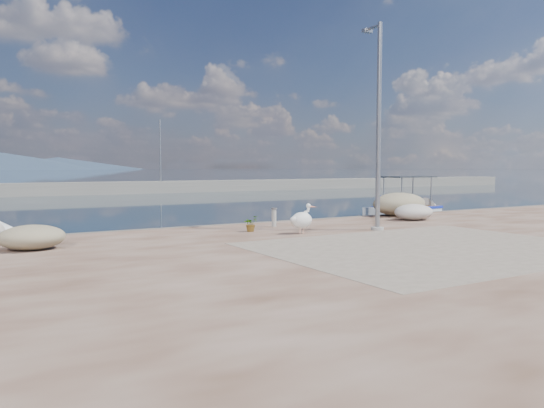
% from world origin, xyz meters
% --- Properties ---
extents(ground, '(1400.00, 1400.00, 0.00)m').
position_xyz_m(ground, '(0.00, 0.00, 0.00)').
color(ground, '#162635').
rests_on(ground, ground).
extents(quay, '(44.00, 22.00, 0.50)m').
position_xyz_m(quay, '(0.00, -6.00, 0.25)').
color(quay, '#513423').
rests_on(quay, ground).
extents(quay_patch, '(9.00, 7.00, 0.01)m').
position_xyz_m(quay_patch, '(1.00, -3.00, 0.50)').
color(quay_patch, gray).
rests_on(quay_patch, quay).
extents(breakwater, '(120.00, 2.20, 7.50)m').
position_xyz_m(breakwater, '(-0.00, 40.00, 0.60)').
color(breakwater, gray).
rests_on(breakwater, ground).
extents(boat_right, '(5.32, 1.96, 2.53)m').
position_xyz_m(boat_right, '(11.21, 8.24, 0.20)').
color(boat_right, white).
rests_on(boat_right, ground).
extents(pelican, '(1.00, 0.49, 0.98)m').
position_xyz_m(pelican, '(-0.38, 1.24, 0.96)').
color(pelican, tan).
rests_on(pelican, quay).
extents(lamp_post, '(0.44, 0.96, 7.00)m').
position_xyz_m(lamp_post, '(2.41, 0.79, 3.80)').
color(lamp_post, gray).
rests_on(lamp_post, quay).
extents(bollard_near, '(0.23, 0.23, 0.69)m').
position_xyz_m(bollard_near, '(-0.08, 3.52, 0.87)').
color(bollard_near, gray).
rests_on(bollard_near, quay).
extents(potted_plant, '(0.60, 0.57, 0.53)m').
position_xyz_m(potted_plant, '(-1.54, 2.61, 0.77)').
color(potted_plant, '#33722D').
rests_on(potted_plant, quay).
extents(net_pile_d, '(1.74, 1.31, 0.65)m').
position_xyz_m(net_pile_d, '(6.04, 2.65, 0.83)').
color(net_pile_d, beige).
rests_on(net_pile_d, quay).
extents(net_pile_b, '(1.68, 1.31, 0.65)m').
position_xyz_m(net_pile_b, '(-8.32, 2.07, 0.83)').
color(net_pile_b, tan).
rests_on(net_pile_b, quay).
extents(net_pile_c, '(2.62, 1.87, 1.03)m').
position_xyz_m(net_pile_c, '(6.92, 4.39, 1.01)').
color(net_pile_c, tan).
rests_on(net_pile_c, quay).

